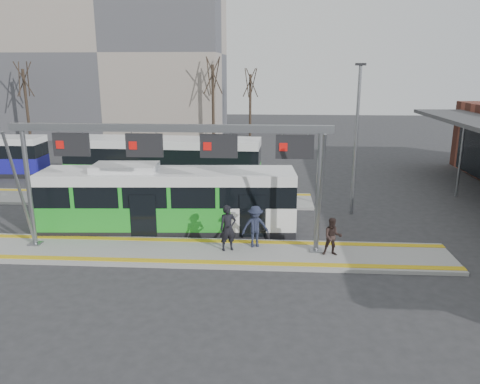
% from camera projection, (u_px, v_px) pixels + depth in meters
% --- Properties ---
extents(ground, '(120.00, 120.00, 0.00)m').
position_uv_depth(ground, '(184.00, 254.00, 19.50)').
color(ground, '#2D2D30').
rests_on(ground, ground).
extents(platform_main, '(22.00, 3.00, 0.15)m').
position_uv_depth(platform_main, '(183.00, 252.00, 19.48)').
color(platform_main, gray).
rests_on(platform_main, ground).
extents(platform_second, '(20.00, 3.00, 0.15)m').
position_uv_depth(platform_second, '(141.00, 198.00, 27.44)').
color(platform_second, gray).
rests_on(platform_second, ground).
extents(tactile_main, '(22.00, 2.65, 0.02)m').
position_uv_depth(tactile_main, '(183.00, 250.00, 19.46)').
color(tactile_main, gold).
rests_on(tactile_main, platform_main).
extents(tactile_second, '(20.00, 0.35, 0.02)m').
position_uv_depth(tactile_second, '(146.00, 192.00, 28.53)').
color(tactile_second, gold).
rests_on(tactile_second, platform_second).
extents(gantry, '(13.00, 1.68, 5.20)m').
position_uv_depth(gantry, '(173.00, 151.00, 18.66)').
color(gantry, slate).
rests_on(gantry, platform_main).
extents(apartment_block, '(24.50, 12.50, 18.40)m').
position_uv_depth(apartment_block, '(116.00, 52.00, 52.70)').
color(apartment_block, gray).
rests_on(apartment_block, ground).
extents(hero_bus, '(11.84, 3.19, 3.22)m').
position_uv_depth(hero_bus, '(168.00, 201.00, 21.90)').
color(hero_bus, black).
rests_on(hero_bus, ground).
extents(bg_bus_green, '(12.61, 3.18, 3.13)m').
position_uv_depth(bg_bus_green, '(164.00, 162.00, 30.38)').
color(bg_bus_green, black).
rests_on(bg_bus_green, ground).
extents(passenger_a, '(0.82, 0.68, 1.92)m').
position_uv_depth(passenger_a, '(228.00, 228.00, 19.28)').
color(passenger_a, black).
rests_on(passenger_a, platform_main).
extents(passenger_b, '(0.77, 0.61, 1.56)m').
position_uv_depth(passenger_b, '(333.00, 237.00, 18.79)').
color(passenger_b, '#2D201E').
rests_on(passenger_b, platform_main).
extents(passenger_c, '(1.28, 0.92, 1.79)m').
position_uv_depth(passenger_c, '(255.00, 226.00, 19.67)').
color(passenger_c, '#1F2438').
rests_on(passenger_c, platform_main).
extents(tree_left, '(1.40, 1.40, 8.83)m').
position_uv_depth(tree_left, '(213.00, 76.00, 45.55)').
color(tree_left, '#382B21').
rests_on(tree_left, ground).
extents(tree_mid, '(1.40, 1.40, 7.71)m').
position_uv_depth(tree_mid, '(250.00, 83.00, 51.47)').
color(tree_mid, '#382B21').
rests_on(tree_mid, ground).
extents(tree_far, '(1.40, 1.40, 8.37)m').
position_uv_depth(tree_far, '(24.00, 80.00, 45.92)').
color(tree_far, '#382B21').
rests_on(tree_far, ground).
extents(lamp_east, '(0.50, 0.25, 7.73)m').
position_uv_depth(lamp_east, '(356.00, 137.00, 23.79)').
color(lamp_east, slate).
rests_on(lamp_east, ground).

